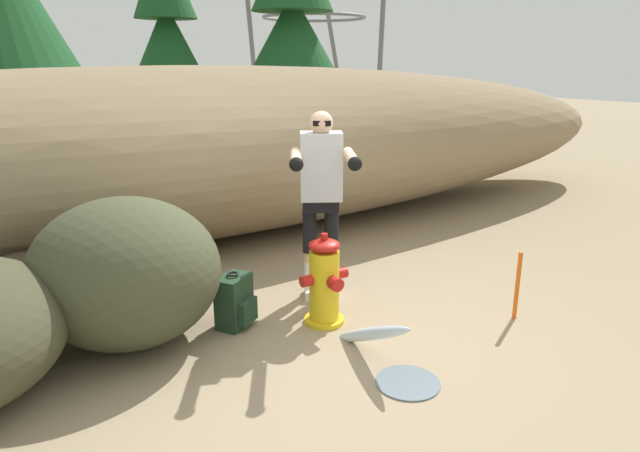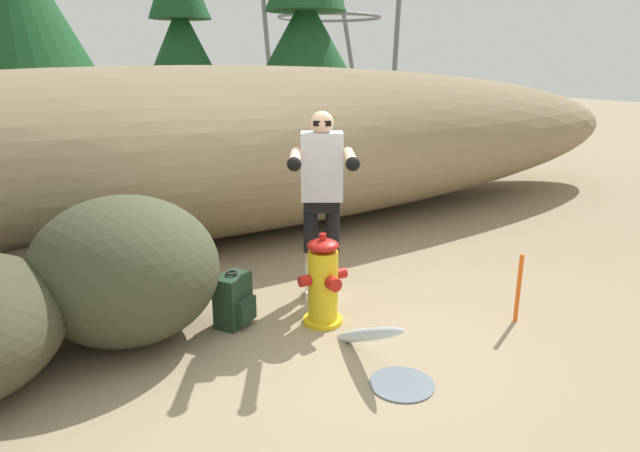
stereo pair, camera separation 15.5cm
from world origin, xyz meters
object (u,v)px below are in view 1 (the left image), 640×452
(fire_hydrant, at_px, (324,283))
(boulder_small, at_px, (20,284))
(spare_backpack, at_px, (235,302))
(survey_stake, at_px, (517,286))
(utility_worker, at_px, (321,183))
(boulder_large, at_px, (126,272))

(fire_hydrant, bearing_deg, boulder_small, 144.80)
(boulder_small, bearing_deg, spare_backpack, -38.57)
(fire_hydrant, distance_m, survey_stake, 1.63)
(utility_worker, height_order, boulder_small, utility_worker)
(spare_backpack, bearing_deg, fire_hydrant, 28.75)
(fire_hydrant, height_order, spare_backpack, fire_hydrant)
(spare_backpack, distance_m, boulder_large, 0.89)
(boulder_large, xyz_separation_m, boulder_small, (-0.69, 0.99, -0.30))
(spare_backpack, xyz_separation_m, survey_stake, (2.10, -1.11, 0.08))
(boulder_large, bearing_deg, boulder_small, 124.95)
(survey_stake, bearing_deg, boulder_large, 155.74)
(spare_backpack, relative_size, boulder_large, 0.33)
(fire_hydrant, bearing_deg, spare_backpack, 153.46)
(fire_hydrant, distance_m, spare_backpack, 0.76)
(boulder_large, distance_m, boulder_small, 1.25)
(survey_stake, bearing_deg, boulder_small, 147.36)
(fire_hydrant, relative_size, boulder_large, 0.55)
(fire_hydrant, xyz_separation_m, survey_stake, (1.43, -0.78, -0.06))
(boulder_small, xyz_separation_m, survey_stake, (3.58, -2.29, 0.03))
(fire_hydrant, xyz_separation_m, utility_worker, (0.24, 0.45, 0.73))
(boulder_large, bearing_deg, utility_worker, -2.56)
(spare_backpack, height_order, boulder_large, boulder_large)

